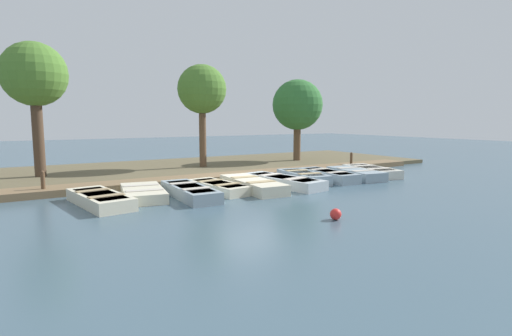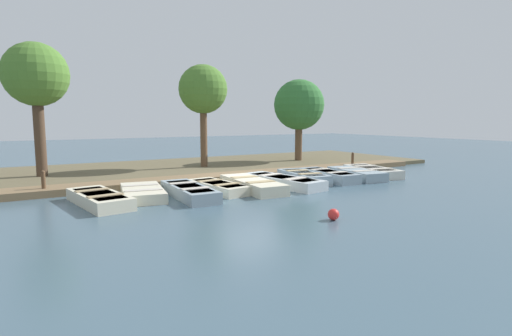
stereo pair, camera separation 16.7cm
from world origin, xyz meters
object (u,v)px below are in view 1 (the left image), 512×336
(park_tree_far_left, at_px, (34,77))
(park_tree_center, at_px, (297,105))
(park_tree_left, at_px, (202,90))
(rowboat_3, at_px, (219,187))
(rowboat_7, at_px, (328,175))
(buoy, at_px, (336,214))
(rowboat_0, at_px, (100,199))
(rowboat_1, at_px, (143,193))
(rowboat_4, at_px, (252,184))
(rowboat_5, at_px, (283,181))
(rowboat_6, at_px, (303,177))
(mooring_post_far, at_px, (351,160))
(rowboat_9, at_px, (371,171))
(mooring_post_near, at_px, (43,183))
(rowboat_8, at_px, (355,174))
(rowboat_2, at_px, (190,191))

(park_tree_far_left, relative_size, park_tree_center, 1.18)
(park_tree_far_left, distance_m, park_tree_left, 6.98)
(rowboat_3, bearing_deg, rowboat_7, 82.71)
(buoy, height_order, park_tree_left, park_tree_left)
(rowboat_0, xyz_separation_m, rowboat_1, (-0.40, 1.37, -0.02))
(rowboat_0, distance_m, rowboat_4, 5.09)
(rowboat_5, xyz_separation_m, park_tree_left, (-5.74, -0.67, 3.65))
(rowboat_5, relative_size, rowboat_6, 1.28)
(rowboat_3, distance_m, park_tree_left, 6.90)
(rowboat_5, relative_size, rowboat_7, 1.21)
(mooring_post_far, bearing_deg, park_tree_center, -165.34)
(rowboat_5, bearing_deg, rowboat_0, -99.91)
(rowboat_9, relative_size, park_tree_left, 0.62)
(rowboat_6, relative_size, park_tree_left, 0.56)
(buoy, bearing_deg, rowboat_0, -136.03)
(mooring_post_near, bearing_deg, rowboat_8, 78.02)
(rowboat_1, distance_m, park_tree_far_left, 7.36)
(rowboat_0, xyz_separation_m, park_tree_left, (-5.70, 5.80, 3.66))
(rowboat_4, bearing_deg, rowboat_7, 98.84)
(rowboat_2, xyz_separation_m, rowboat_3, (-0.42, 1.23, -0.03))
(rowboat_1, xyz_separation_m, rowboat_8, (0.43, 8.87, 0.03))
(rowboat_2, height_order, rowboat_7, rowboat_7)
(rowboat_2, height_order, rowboat_5, rowboat_2)
(rowboat_5, relative_size, park_tree_center, 0.78)
(rowboat_4, bearing_deg, rowboat_1, -94.60)
(rowboat_4, relative_size, park_tree_far_left, 0.62)
(rowboat_2, bearing_deg, rowboat_0, -93.49)
(rowboat_5, relative_size, park_tree_far_left, 0.66)
(rowboat_3, relative_size, park_tree_center, 0.61)
(park_tree_center, bearing_deg, park_tree_left, -89.37)
(mooring_post_far, xyz_separation_m, park_tree_far_left, (-3.64, -13.59, 3.72))
(rowboat_8, xyz_separation_m, park_tree_left, (-5.73, -4.44, 3.64))
(rowboat_9, relative_size, mooring_post_far, 3.74)
(rowboat_3, xyz_separation_m, park_tree_center, (-5.59, 7.64, 3.07))
(rowboat_6, bearing_deg, rowboat_5, -64.82)
(rowboat_0, distance_m, rowboat_2, 2.69)
(rowboat_1, distance_m, rowboat_2, 1.46)
(mooring_post_near, height_order, park_tree_left, park_tree_left)
(park_tree_far_left, xyz_separation_m, park_tree_left, (0.36, 6.96, -0.30))
(rowboat_7, distance_m, mooring_post_near, 10.44)
(rowboat_1, height_order, rowboat_3, rowboat_1)
(rowboat_0, height_order, rowboat_7, rowboat_7)
(rowboat_0, relative_size, rowboat_9, 0.98)
(rowboat_5, distance_m, rowboat_7, 2.44)
(rowboat_3, xyz_separation_m, rowboat_6, (-0.16, 3.81, 0.04))
(rowboat_1, height_order, rowboat_2, rowboat_2)
(rowboat_3, relative_size, rowboat_6, 1.00)
(mooring_post_near, relative_size, mooring_post_far, 1.00)
(rowboat_6, xyz_separation_m, buoy, (5.18, -3.05, -0.07))
(rowboat_2, bearing_deg, rowboat_8, 93.54)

